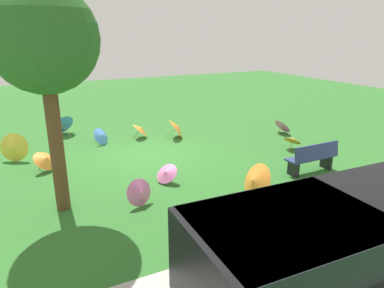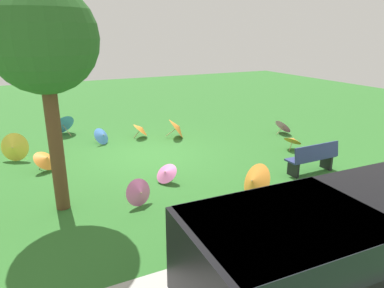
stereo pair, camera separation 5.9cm
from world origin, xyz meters
name	(u,v)px [view 2 (the right image)]	position (x,y,z in m)	size (l,w,h in m)	color
ground	(150,156)	(0.00, 0.00, 0.00)	(40.00, 40.00, 0.00)	#2D6B28
van_dark	(325,245)	(-0.17, 7.25, 0.91)	(4.66, 2.24, 1.53)	black
park_bench	(313,158)	(-3.70, 3.45, 0.47)	(1.61, 0.50, 0.90)	navy
shade_tree	(43,42)	(3.01, 2.49, 3.71)	(2.24, 2.24, 4.89)	brown
parasol_blue_0	(62,124)	(2.25, -3.96, 0.43)	(1.14, 1.05, 0.87)	tan
parasol_pink_0	(140,193)	(1.38, 3.19, 0.33)	(0.70, 0.69, 0.66)	tan
parasol_orange_1	(46,159)	(3.15, -0.10, 0.36)	(0.93, 0.92, 0.65)	tan
parasol_orange_2	(293,140)	(-4.66, 1.56, 0.36)	(0.76, 0.78, 0.56)	tan
parasol_pink_1	(284,126)	(-5.73, -0.20, 0.33)	(0.67, 0.76, 0.63)	tan
parasol_blue_1	(102,136)	(1.10, -2.00, 0.31)	(0.77, 0.74, 0.62)	tan
parasol_orange_3	(178,127)	(-1.68, -1.54, 0.41)	(0.88, 1.02, 0.81)	tan
parasol_yellow_0	(14,147)	(3.98, -1.43, 0.45)	(0.95, 0.95, 0.91)	tan
parasol_orange_4	(141,129)	(-0.42, -2.14, 0.36)	(0.72, 0.77, 0.63)	tan
parasol_orange_5	(254,181)	(-1.23, 4.06, 0.46)	(0.85, 0.95, 0.91)	tan
parasol_pink_2	(166,173)	(0.33, 2.23, 0.29)	(0.73, 0.77, 0.53)	tan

